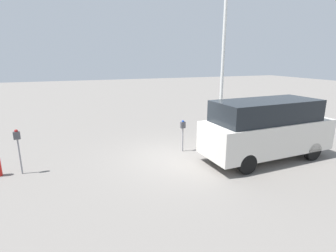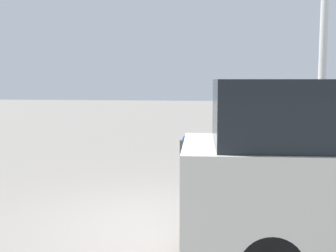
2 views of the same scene
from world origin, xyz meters
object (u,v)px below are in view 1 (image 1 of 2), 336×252
Objects in this scene: parking_meter_near at (183,128)px; parked_van at (266,128)px; lamp_post at (221,97)px; parking_meter_far at (18,141)px.

parked_van is at bearing -40.85° from parking_meter_near.
lamp_post is at bearing 89.62° from parked_van.
parking_meter_near is 2.97m from lamp_post.
parking_meter_near is 3.26m from parked_van.
lamp_post is (8.52, 1.33, 0.88)m from parking_meter_far.
parking_meter_far is 0.30× the size of parked_van.
parking_meter_near is at bearing -154.38° from lamp_post.
parking_meter_near is 6.01m from parking_meter_far.
lamp_post is at bearing 3.67° from parking_meter_far.
parking_meter_near is at bearing -4.00° from parking_meter_far.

